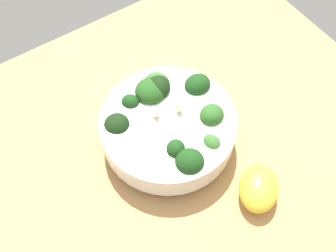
# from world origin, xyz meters

# --- Properties ---
(ground_plane) EXTENTS (0.69, 0.69, 0.03)m
(ground_plane) POSITION_xyz_m (0.00, 0.00, -0.02)
(ground_plane) COLOR tan
(bowl_of_broccoli) EXTENTS (0.20, 0.21, 0.09)m
(bowl_of_broccoli) POSITION_xyz_m (0.03, -0.05, 0.04)
(bowl_of_broccoli) COLOR white
(bowl_of_broccoli) RESTS_ON ground_plane
(lemon_wedge) EXTENTS (0.09, 0.09, 0.04)m
(lemon_wedge) POSITION_xyz_m (-0.02, 0.10, 0.02)
(lemon_wedge) COLOR yellow
(lemon_wedge) RESTS_ON ground_plane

